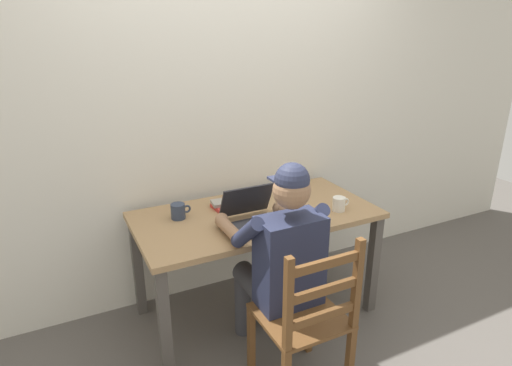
# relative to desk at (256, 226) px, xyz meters

# --- Properties ---
(ground_plane) EXTENTS (8.00, 8.00, 0.00)m
(ground_plane) POSITION_rel_desk_xyz_m (0.00, 0.00, -0.65)
(ground_plane) COLOR #56514C
(back_wall) EXTENTS (6.00, 0.04, 2.60)m
(back_wall) POSITION_rel_desk_xyz_m (0.00, 0.46, 0.65)
(back_wall) COLOR silver
(back_wall) RESTS_ON ground
(desk) EXTENTS (1.51, 0.76, 0.74)m
(desk) POSITION_rel_desk_xyz_m (0.00, 0.00, 0.00)
(desk) COLOR #9E7A51
(desk) RESTS_ON ground
(seated_person) EXTENTS (0.50, 0.60, 1.24)m
(seated_person) POSITION_rel_desk_xyz_m (-0.08, -0.46, 0.03)
(seated_person) COLOR #232842
(seated_person) RESTS_ON ground
(wooden_chair) EXTENTS (0.42, 0.42, 0.93)m
(wooden_chair) POSITION_rel_desk_xyz_m (-0.08, -0.74, -0.19)
(wooden_chair) COLOR brown
(wooden_chair) RESTS_ON ground
(laptop) EXTENTS (0.33, 0.33, 0.22)m
(laptop) POSITION_rel_desk_xyz_m (-0.09, -0.14, 0.14)
(laptop) COLOR #232328
(laptop) RESTS_ON desk
(computer_mouse) EXTENTS (0.06, 0.10, 0.03)m
(computer_mouse) POSITION_rel_desk_xyz_m (0.15, -0.17, 0.11)
(computer_mouse) COLOR #232328
(computer_mouse) RESTS_ON desk
(coffee_mug_white) EXTENTS (0.12, 0.08, 0.09)m
(coffee_mug_white) POSITION_rel_desk_xyz_m (0.49, -0.20, 0.14)
(coffee_mug_white) COLOR silver
(coffee_mug_white) RESTS_ON desk
(coffee_mug_dark) EXTENTS (0.13, 0.09, 0.09)m
(coffee_mug_dark) POSITION_rel_desk_xyz_m (-0.46, 0.13, 0.14)
(coffee_mug_dark) COLOR #2D384C
(coffee_mug_dark) RESTS_ON desk
(book_stack_main) EXTENTS (0.20, 0.16, 0.04)m
(book_stack_main) POSITION_rel_desk_xyz_m (-0.13, 0.16, 0.11)
(book_stack_main) COLOR #BC332D
(book_stack_main) RESTS_ON desk
(paper_pile_near_laptop) EXTENTS (0.21, 0.19, 0.01)m
(paper_pile_near_laptop) POSITION_rel_desk_xyz_m (0.12, -0.15, 0.10)
(paper_pile_near_laptop) COLOR white
(paper_pile_near_laptop) RESTS_ON desk
(landscape_photo_print) EXTENTS (0.15, 0.12, 0.00)m
(landscape_photo_print) POSITION_rel_desk_xyz_m (0.24, -0.01, 0.09)
(landscape_photo_print) COLOR teal
(landscape_photo_print) RESTS_ON desk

